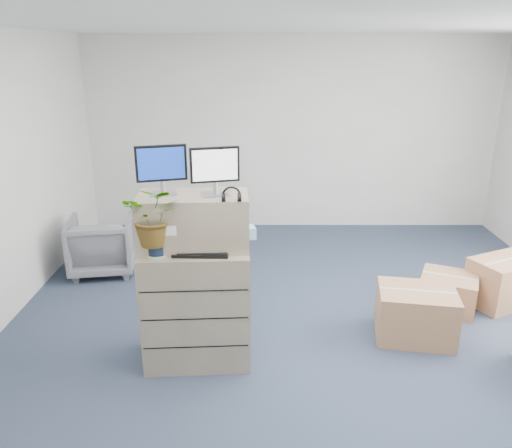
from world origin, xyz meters
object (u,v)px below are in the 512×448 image
object	(u,v)px
filing_cabinet_lower	(197,305)
office_chair	(102,242)
water_bottle	(205,233)
monitor_left	(161,167)
monitor_right	(215,169)
potted_plant	(155,223)
keyboard	(201,253)

from	to	relation	value
filing_cabinet_lower	office_chair	distance (m)	2.29
water_bottle	filing_cabinet_lower	bearing A→B (deg)	-143.42
monitor_left	monitor_right	xyz separation A→B (m)	(0.42, -0.02, -0.01)
monitor_right	potted_plant	bearing A→B (deg)	-174.09
monitor_right	potted_plant	distance (m)	0.63
filing_cabinet_lower	keyboard	xyz separation A→B (m)	(0.07, -0.12, 0.53)
monitor_left	office_chair	xyz separation A→B (m)	(-1.13, 1.77, -1.33)
filing_cabinet_lower	potted_plant	bearing A→B (deg)	-158.78
monitor_right	keyboard	world-z (taller)	monitor_right
keyboard	potted_plant	xyz separation A→B (m)	(-0.35, -0.01, 0.25)
filing_cabinet_lower	monitor_right	xyz separation A→B (m)	(0.18, 0.04, 1.18)
water_bottle	office_chair	world-z (taller)	water_bottle
filing_cabinet_lower	office_chair	size ratio (longest dim) A/B	1.37
filing_cabinet_lower	monitor_left	world-z (taller)	monitor_left
monitor_right	potted_plant	size ratio (longest dim) A/B	0.70
keyboard	water_bottle	distance (m)	0.21
monitor_right	office_chair	xyz separation A→B (m)	(-1.55, 1.79, -1.32)
water_bottle	potted_plant	size ratio (longest dim) A/B	0.41
monitor_left	water_bottle	world-z (taller)	monitor_left
keyboard	office_chair	world-z (taller)	keyboard
water_bottle	office_chair	size ratio (longest dim) A/B	0.30
monitor_right	water_bottle	world-z (taller)	monitor_right
monitor_left	water_bottle	distance (m)	0.64
monitor_left	water_bottle	bearing A→B (deg)	-16.01
filing_cabinet_lower	water_bottle	distance (m)	0.64
filing_cabinet_lower	monitor_right	world-z (taller)	monitor_right
monitor_left	water_bottle	size ratio (longest dim) A/B	1.73
filing_cabinet_lower	monitor_right	distance (m)	1.20
monitor_left	potted_plant	size ratio (longest dim) A/B	0.72
keyboard	water_bottle	world-z (taller)	water_bottle
monitor_right	potted_plant	world-z (taller)	monitor_right
filing_cabinet_lower	water_bottle	world-z (taller)	water_bottle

